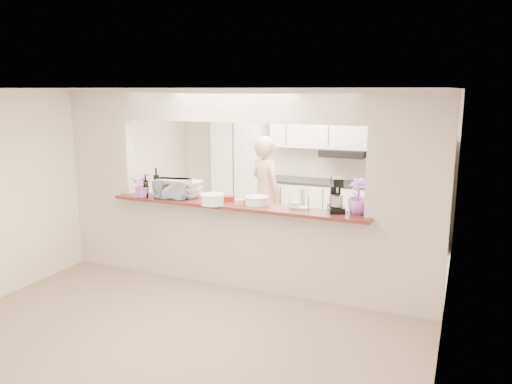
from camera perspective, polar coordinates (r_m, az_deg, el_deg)
The scene contains 19 objects.
floor at distance 6.59m, azimuth -2.10°, elevation -10.57°, with size 6.00×6.00×0.00m, color tan.
tile_overlay at distance 7.93m, azimuth 2.69°, elevation -6.62°, with size 5.00×2.90×0.01m, color silver.
partition at distance 6.18m, azimuth -2.20°, elevation 2.26°, with size 5.00×0.15×2.50m.
bar_counter at distance 6.39m, azimuth -2.15°, elevation -5.80°, with size 3.40×0.38×1.09m.
kitchen_cabinets at distance 8.83m, azimuth 4.27°, elevation 1.74°, with size 3.15×0.62×2.25m.
refrigerator at distance 8.35m, azimuth 18.77°, elevation -0.31°, with size 0.75×0.70×1.70m, color #BABABF.
flower_left at distance 6.75m, azimuth -12.77°, elevation 0.82°, with size 0.30×0.26×0.33m, color pink.
wine_bottle_a at distance 6.74m, azimuth -12.48°, elevation 0.42°, with size 0.06×0.06×0.31m.
wine_bottle_b at distance 6.81m, azimuth -11.30°, elevation 0.83°, with size 0.08×0.08×0.38m.
toaster_oven at distance 6.63m, azimuth -9.53°, elevation 0.38°, with size 0.45×0.30×0.25m, color #ACADB1.
serving_bowls at distance 6.60m, azimuth -7.50°, elevation 0.28°, with size 0.30×0.30×0.22m, color white.
plate_stack_a at distance 6.19m, azimuth -5.02°, elevation -0.84°, with size 0.29×0.29×0.13m.
plate_stack_b at distance 6.17m, azimuth 0.08°, elevation -0.97°, with size 0.30×0.30×0.10m.
red_bowl at distance 6.39m, azimuth -3.09°, elevation -0.74°, with size 0.14×0.14×0.06m, color maroon.
tan_bowl at distance 6.21m, azimuth -1.87°, elevation -1.10°, with size 0.14×0.14×0.06m, color tan.
utensil_caddy at distance 6.00m, azimuth 4.97°, elevation -0.96°, with size 0.28×0.22×0.23m.
stand_mixer at distance 5.87m, azimuth 9.14°, elevation -0.48°, with size 0.27×0.32×0.41m.
flower_right at distance 5.80m, azimuth 11.55°, elevation -0.46°, with size 0.23×0.23×0.42m, color #C774D8.
person at distance 7.76m, azimuth 1.14°, elevation -0.23°, with size 0.65×0.43×1.79m, color tan.
Camera 1 is at (2.60, -5.52, 2.49)m, focal length 35.00 mm.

